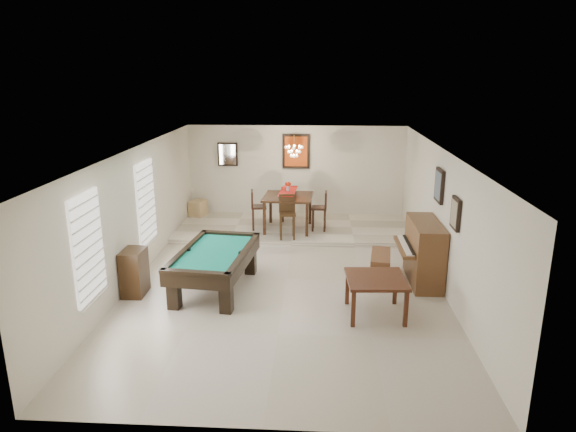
# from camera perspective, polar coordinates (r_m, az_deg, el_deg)

# --- Properties ---
(ground_plane) EXTENTS (6.00, 9.00, 0.02)m
(ground_plane) POSITION_cam_1_polar(r_m,az_deg,el_deg) (10.41, -0.19, -7.06)
(ground_plane) COLOR beige
(wall_back) EXTENTS (6.00, 0.04, 2.60)m
(wall_back) POSITION_cam_1_polar(r_m,az_deg,el_deg) (14.35, 0.90, 4.85)
(wall_back) COLOR silver
(wall_back) RESTS_ON ground_plane
(wall_front) EXTENTS (6.00, 0.04, 2.60)m
(wall_front) POSITION_cam_1_polar(r_m,az_deg,el_deg) (5.80, -2.98, -12.49)
(wall_front) COLOR silver
(wall_front) RESTS_ON ground_plane
(wall_left) EXTENTS (0.04, 9.00, 2.60)m
(wall_left) POSITION_cam_1_polar(r_m,az_deg,el_deg) (10.58, -16.63, 0.15)
(wall_left) COLOR silver
(wall_left) RESTS_ON ground_plane
(wall_right) EXTENTS (0.04, 9.00, 2.60)m
(wall_right) POSITION_cam_1_polar(r_m,az_deg,el_deg) (10.25, 16.79, -0.38)
(wall_right) COLOR silver
(wall_right) RESTS_ON ground_plane
(ceiling) EXTENTS (6.00, 9.00, 0.04)m
(ceiling) POSITION_cam_1_polar(r_m,az_deg,el_deg) (9.70, -0.21, 7.29)
(ceiling) COLOR white
(ceiling) RESTS_ON wall_back
(dining_step) EXTENTS (6.00, 2.50, 0.12)m
(dining_step) POSITION_cam_1_polar(r_m,az_deg,el_deg) (13.44, 0.65, -1.37)
(dining_step) COLOR beige
(dining_step) RESTS_ON ground_plane
(window_left_front) EXTENTS (0.06, 1.00, 1.70)m
(window_left_front) POSITION_cam_1_polar(r_m,az_deg,el_deg) (8.60, -21.35, -3.20)
(window_left_front) COLOR white
(window_left_front) RESTS_ON wall_left
(window_left_rear) EXTENTS (0.06, 1.00, 1.70)m
(window_left_rear) POSITION_cam_1_polar(r_m,az_deg,el_deg) (11.10, -15.50, 1.48)
(window_left_rear) COLOR white
(window_left_rear) RESTS_ON wall_left
(pool_table) EXTENTS (1.47, 2.39, 0.76)m
(pool_table) POSITION_cam_1_polar(r_m,az_deg,el_deg) (9.90, -8.09, -6.05)
(pool_table) COLOR black
(pool_table) RESTS_ON ground_plane
(square_table) EXTENTS (1.04, 1.04, 0.68)m
(square_table) POSITION_cam_1_polar(r_m,az_deg,el_deg) (8.97, 9.67, -8.79)
(square_table) COLOR #35180D
(square_table) RESTS_ON ground_plane
(upright_piano) EXTENTS (0.83, 1.48, 1.23)m
(upright_piano) POSITION_cam_1_polar(r_m,az_deg,el_deg) (10.40, 14.12, -3.91)
(upright_piano) COLOR brown
(upright_piano) RESTS_ON ground_plane
(piano_bench) EXTENTS (0.50, 1.00, 0.53)m
(piano_bench) POSITION_cam_1_polar(r_m,az_deg,el_deg) (10.48, 10.21, -5.54)
(piano_bench) COLOR brown
(piano_bench) RESTS_ON ground_plane
(apothecary_chest) EXTENTS (0.39, 0.58, 0.87)m
(apothecary_chest) POSITION_cam_1_polar(r_m,az_deg,el_deg) (10.01, -16.70, -6.01)
(apothecary_chest) COLOR black
(apothecary_chest) RESTS_ON ground_plane
(dining_table) EXTENTS (1.27, 1.27, 1.00)m
(dining_table) POSITION_cam_1_polar(r_m,az_deg,el_deg) (13.03, 0.00, 0.64)
(dining_table) COLOR black
(dining_table) RESTS_ON dining_step
(flower_vase) EXTENTS (0.17, 0.17, 0.25)m
(flower_vase) POSITION_cam_1_polar(r_m,az_deg,el_deg) (12.88, 0.00, 3.31)
(flower_vase) COLOR #B6290F
(flower_vase) RESTS_ON dining_table
(dining_chair_south) EXTENTS (0.43, 0.43, 1.06)m
(dining_chair_south) POSITION_cam_1_polar(r_m,az_deg,el_deg) (12.32, -0.08, -0.14)
(dining_chair_south) COLOR black
(dining_chair_south) RESTS_ON dining_step
(dining_chair_north) EXTENTS (0.38, 0.38, 0.97)m
(dining_chair_north) POSITION_cam_1_polar(r_m,az_deg,el_deg) (13.79, 0.03, 1.44)
(dining_chair_north) COLOR black
(dining_chair_north) RESTS_ON dining_step
(dining_chair_west) EXTENTS (0.42, 0.42, 1.01)m
(dining_chair_west) POSITION_cam_1_polar(r_m,az_deg,el_deg) (13.07, -3.25, 0.68)
(dining_chair_west) COLOR black
(dining_chair_west) RESTS_ON dining_step
(dining_chair_east) EXTENTS (0.39, 0.39, 1.00)m
(dining_chair_east) POSITION_cam_1_polar(r_m,az_deg,el_deg) (12.99, 3.47, 0.58)
(dining_chair_east) COLOR black
(dining_chair_east) RESTS_ON dining_step
(corner_bench) EXTENTS (0.49, 0.56, 0.42)m
(corner_bench) POSITION_cam_1_polar(r_m,az_deg,el_deg) (14.58, -9.95, 0.88)
(corner_bench) COLOR tan
(corner_bench) RESTS_ON dining_step
(chandelier) EXTENTS (0.44, 0.44, 0.60)m
(chandelier) POSITION_cam_1_polar(r_m,az_deg,el_deg) (12.92, 0.67, 7.67)
(chandelier) COLOR #FFE5B2
(chandelier) RESTS_ON ceiling
(back_painting) EXTENTS (0.75, 0.06, 0.95)m
(back_painting) POSITION_cam_1_polar(r_m,az_deg,el_deg) (14.21, 0.91, 7.20)
(back_painting) COLOR #D84C14
(back_painting) RESTS_ON wall_back
(back_mirror) EXTENTS (0.55, 0.06, 0.65)m
(back_mirror) POSITION_cam_1_polar(r_m,az_deg,el_deg) (14.42, -6.71, 6.82)
(back_mirror) COLOR white
(back_mirror) RESTS_ON wall_back
(right_picture_upper) EXTENTS (0.06, 0.55, 0.65)m
(right_picture_upper) POSITION_cam_1_polar(r_m,az_deg,el_deg) (10.38, 16.47, 3.27)
(right_picture_upper) COLOR slate
(right_picture_upper) RESTS_ON wall_right
(right_picture_lower) EXTENTS (0.06, 0.45, 0.55)m
(right_picture_lower) POSITION_cam_1_polar(r_m,az_deg,el_deg) (9.20, 18.13, 0.27)
(right_picture_lower) COLOR gray
(right_picture_lower) RESTS_ON wall_right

